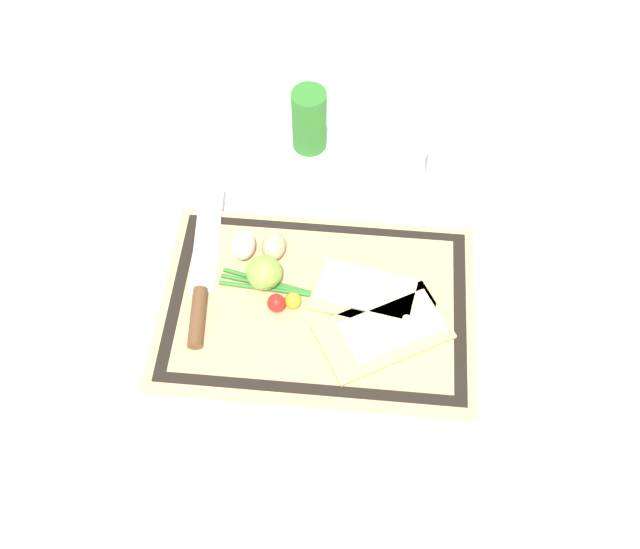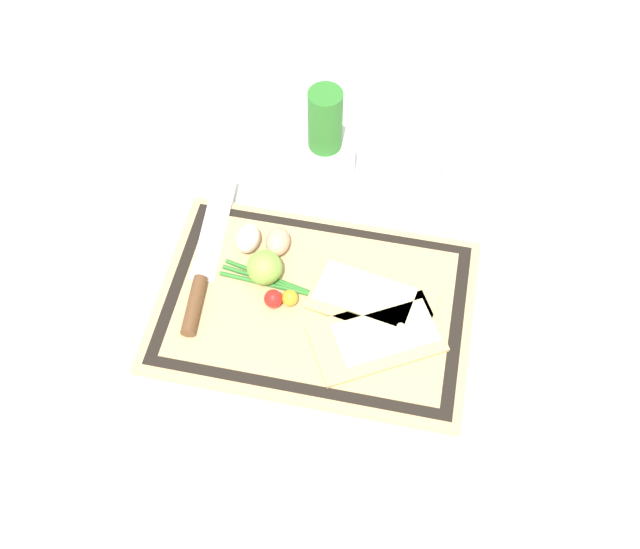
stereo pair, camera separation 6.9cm
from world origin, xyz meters
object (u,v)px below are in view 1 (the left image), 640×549
Objects in this scene: pizza_slice_near at (385,331)px; herb_pot at (310,148)px; egg_pink at (243,245)px; cherry_tomato_red at (276,303)px; pizza_slice_far at (373,292)px; sauce_jar at (450,167)px; knife at (201,289)px; lime at (264,273)px; cherry_tomato_yellow at (293,301)px; egg_brown at (274,246)px.

herb_pot reaches higher than pizza_slice_near.
cherry_tomato_red is (0.07, -0.10, -0.00)m from egg_pink.
sauce_jar is at bearing 65.18° from pizza_slice_far.
pizza_slice_far is 2.28× the size of sauce_jar.
lime reaches higher than knife.
lime is at bearing 118.04° from cherry_tomato_red.
egg_pink is at bearing 127.18° from lime.
knife is 5.96× the size of egg_pink.
cherry_tomato_yellow is at bearing 16.76° from cherry_tomato_red.
sauce_jar is at bearing 73.17° from pizza_slice_near.
pizza_slice_near is 0.17m from cherry_tomato_red.
pizza_slice_far is 0.27m from knife.
pizza_slice_far is at bearing -63.75° from herb_pot.
egg_pink is 0.12m from cherry_tomato_red.
cherry_tomato_yellow is (0.15, -0.01, 0.01)m from knife.
cherry_tomato_red is 1.11× the size of cherry_tomato_yellow.
pizza_slice_near is 2.44× the size of sauce_jar.
pizza_slice_far is 0.67× the size of knife.
egg_brown is at bearing 99.23° from cherry_tomato_red.
egg_brown is 0.06m from lime.
herb_pot is (-0.14, 0.32, 0.04)m from pizza_slice_near.
pizza_slice_far reaches higher than knife.
knife is 11.91× the size of cherry_tomato_yellow.
cherry_tomato_red is (0.02, -0.04, -0.01)m from lime.
sauce_jar reaches higher than egg_brown.
cherry_tomato_red reaches higher than pizza_slice_near.
cherry_tomato_yellow is at bearing -165.84° from pizza_slice_far.
herb_pot is at bearing 90.21° from cherry_tomato_yellow.
pizza_slice_far is 3.97× the size of egg_pink.
cherry_tomato_yellow is (0.09, -0.09, -0.01)m from egg_pink.
egg_brown is 1.80× the size of cherry_tomato_red.
knife is 0.15m from cherry_tomato_yellow.
egg_brown reaches higher than pizza_slice_near.
cherry_tomato_red is 0.03m from cherry_tomato_yellow.
sauce_jar is at bearing 34.15° from egg_brown.
sauce_jar is at bearing 40.76° from lime.
herb_pot is (0.09, 0.19, 0.03)m from egg_pink.
egg_brown is 0.10m from cherry_tomato_red.
knife is 0.31m from herb_pot.
herb_pot is at bearing 116.25° from pizza_slice_far.
cherry_tomato_yellow is (0.02, 0.01, -0.00)m from cherry_tomato_red.
egg_pink is at bearing 164.01° from pizza_slice_far.
pizza_slice_near and pizza_slice_far have the same top height.
lime is at bearing -139.24° from sauce_jar.
pizza_slice_far is at bearing 14.16° from cherry_tomato_yellow.
pizza_slice_far is at bearing -114.82° from sauce_jar.
knife is at bearing -144.60° from sauce_jar.
knife is 5.96× the size of egg_brown.
sauce_jar is (0.33, 0.19, -0.00)m from egg_pink.
cherry_tomato_yellow is 0.29× the size of sauce_jar.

